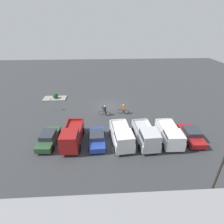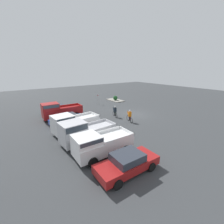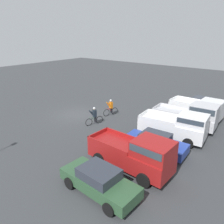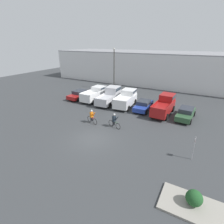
{
  "view_description": "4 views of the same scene",
  "coord_description": "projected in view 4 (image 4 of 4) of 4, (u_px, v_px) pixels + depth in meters",
  "views": [
    {
      "loc": [
        0.88,
        26.5,
        12.76
      ],
      "look_at": [
        -0.33,
        4.56,
        1.2
      ],
      "focal_mm": 28.0,
      "sensor_mm": 36.0,
      "label": 1
    },
    {
      "loc": [
        -16.08,
        15.87,
        6.97
      ],
      "look_at": [
        -0.33,
        4.56,
        1.2
      ],
      "focal_mm": 24.0,
      "sensor_mm": 36.0,
      "label": 2
    },
    {
      "loc": [
        14.3,
        16.06,
        7.93
      ],
      "look_at": [
        -0.33,
        4.56,
        1.2
      ],
      "focal_mm": 35.0,
      "sensor_mm": 36.0,
      "label": 3
    },
    {
      "loc": [
        9.01,
        -12.22,
        9.03
      ],
      "look_at": [
        -0.33,
        4.56,
        1.2
      ],
      "focal_mm": 28.0,
      "sensor_mm": 36.0,
      "label": 4
    }
  ],
  "objects": [
    {
      "name": "sedan_2",
      "position": [
        186.0,
        113.0,
        21.64
      ],
      "size": [
        2.05,
        4.52,
        1.44
      ],
      "color": "#2D5133",
      "rests_on": "ground_plane"
    },
    {
      "name": "pickup_truck_0",
      "position": [
        95.0,
        94.0,
        28.32
      ],
      "size": [
        2.38,
        4.92,
        2.07
      ],
      "color": "white",
      "rests_on": "ground_plane"
    },
    {
      "name": "curb_island",
      "position": [
        196.0,
        208.0,
        10.09
      ],
      "size": [
        4.06,
        2.19,
        0.15
      ],
      "primitive_type": "cube",
      "color": "gray",
      "rests_on": "ground_plane"
    },
    {
      "name": "lamppost",
      "position": [
        114.0,
        66.0,
        33.38
      ],
      "size": [
        0.36,
        0.36,
        7.83
      ],
      "color": "#2D2823",
      "rests_on": "ground_plane"
    },
    {
      "name": "cyclist_0",
      "position": [
        114.0,
        121.0,
        19.41
      ],
      "size": [
        1.77,
        0.63,
        1.69
      ],
      "color": "black",
      "rests_on": "ground_plane"
    },
    {
      "name": "pickup_truck_1",
      "position": [
        110.0,
        95.0,
        27.16
      ],
      "size": [
        2.49,
        5.48,
        2.34
      ],
      "color": "silver",
      "rests_on": "ground_plane"
    },
    {
      "name": "cyclist_1",
      "position": [
        92.0,
        117.0,
        20.41
      ],
      "size": [
        1.71,
        0.61,
        1.69
      ],
      "color": "black",
      "rests_on": "ground_plane"
    },
    {
      "name": "pickup_truck_2",
      "position": [
        126.0,
        98.0,
        25.83
      ],
      "size": [
        2.62,
        5.24,
        2.24
      ],
      "color": "white",
      "rests_on": "ground_plane"
    },
    {
      "name": "ground_plane",
      "position": [
        93.0,
        139.0,
        17.35
      ],
      "size": [
        80.0,
        80.0,
        0.0
      ],
      "primitive_type": "plane",
      "color": "#383A3D"
    },
    {
      "name": "shrub",
      "position": [
        194.0,
        198.0,
        10.07
      ],
      "size": [
        0.95,
        0.95,
        0.95
      ],
      "color": "#1E4C23",
      "rests_on": "curb_island"
    },
    {
      "name": "sedan_1",
      "position": [
        143.0,
        105.0,
        24.42
      ],
      "size": [
        2.05,
        4.44,
        1.38
      ],
      "color": "#233D9E",
      "rests_on": "ground_plane"
    },
    {
      "name": "warehouse_building",
      "position": [
        165.0,
        68.0,
        39.19
      ],
      "size": [
        51.23,
        13.16,
        6.82
      ],
      "color": "silver",
      "rests_on": "ground_plane"
    },
    {
      "name": "fire_lane_sign",
      "position": [
        194.0,
        146.0,
        13.88
      ],
      "size": [
        0.06,
        0.3,
        2.12
      ],
      "color": "#9E9EA3",
      "rests_on": "ground_plane"
    },
    {
      "name": "sedan_0",
      "position": [
        80.0,
        94.0,
        29.34
      ],
      "size": [
        2.12,
        4.6,
        1.4
      ],
      "color": "maroon",
      "rests_on": "ground_plane"
    },
    {
      "name": "pickup_truck_3",
      "position": [
        164.0,
        105.0,
        23.08
      ],
      "size": [
        2.26,
        5.38,
        2.37
      ],
      "color": "maroon",
      "rests_on": "ground_plane"
    }
  ]
}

